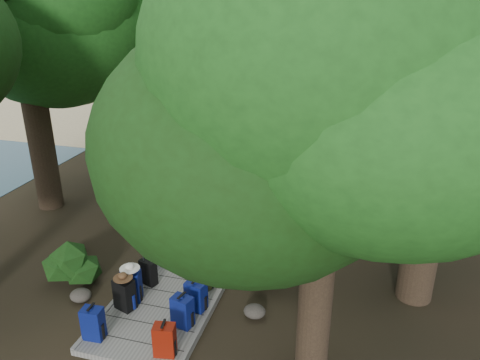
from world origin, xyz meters
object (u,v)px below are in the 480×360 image
(backpack_right_c, at_px, (196,294))
(suitcase_on_boardwalk, at_px, (148,272))
(sun_lounger, at_px, (349,126))
(kayak, at_px, (218,119))
(backpack_right_d, at_px, (205,277))
(backpack_left_c, at_px, (131,284))
(backpack_right_b, at_px, (182,310))
(duffel_right_black, at_px, (226,250))
(backpack_left_b, at_px, (124,293))
(backpack_left_a, at_px, (93,322))
(backpack_left_d, at_px, (159,248))
(backpack_right_a, at_px, (164,338))
(lone_suitcase_on_sand, at_px, (288,135))
(duffel_right_khaki, at_px, (212,270))

(backpack_right_c, relative_size, suitcase_on_boardwalk, 1.20)
(sun_lounger, bearing_deg, kayak, -171.90)
(backpack_right_d, height_order, sun_lounger, sun_lounger)
(backpack_left_c, bearing_deg, backpack_right_c, -8.22)
(backpack_right_c, distance_m, backpack_right_d, 0.72)
(backpack_right_b, bearing_deg, backpack_left_c, 174.83)
(backpack_right_b, height_order, duffel_right_black, backpack_right_b)
(backpack_left_b, xyz_separation_m, backpack_left_c, (-0.01, 0.27, 0.01))
(backpack_left_a, bearing_deg, backpack_left_b, 78.81)
(backpack_right_b, bearing_deg, backpack_left_d, 138.94)
(backpack_right_a, xyz_separation_m, lone_suitcase_on_sand, (-0.14, 12.45, -0.08))
(backpack_left_c, xyz_separation_m, backpack_right_b, (1.27, -0.44, -0.03))
(backpack_right_a, relative_size, backpack_right_b, 0.96)
(backpack_left_a, height_order, kayak, backpack_left_a)
(duffel_right_khaki, distance_m, suitcase_on_boardwalk, 1.34)
(suitcase_on_boardwalk, bearing_deg, lone_suitcase_on_sand, 103.48)
(backpack_left_c, xyz_separation_m, duffel_right_black, (1.33, 2.04, -0.17))
(backpack_right_c, bearing_deg, duffel_right_black, 101.80)
(backpack_left_a, distance_m, backpack_left_d, 2.68)
(suitcase_on_boardwalk, bearing_deg, backpack_left_b, -75.97)
(backpack_left_a, distance_m, backpack_right_d, 2.42)
(backpack_left_a, xyz_separation_m, sun_lounger, (3.54, 14.60, -0.13))
(backpack_right_d, xyz_separation_m, duffel_right_khaki, (0.02, 0.37, -0.05))
(duffel_right_khaki, bearing_deg, backpack_right_b, -98.27)
(backpack_left_b, distance_m, backpack_left_c, 0.27)
(backpack_left_a, height_order, backpack_right_b, backpack_left_a)
(backpack_left_c, xyz_separation_m, backpack_right_c, (1.34, 0.09, -0.03))
(backpack_right_c, bearing_deg, kayak, 118.21)
(backpack_left_c, xyz_separation_m, duffel_right_khaki, (1.30, 1.17, -0.17))
(lone_suitcase_on_sand, bearing_deg, backpack_left_d, -113.52)
(backpack_right_c, relative_size, sun_lounger, 0.34)
(backpack_right_b, xyz_separation_m, lone_suitcase_on_sand, (-0.15, 11.68, -0.10))
(backpack_right_b, xyz_separation_m, duffel_right_black, (0.06, 2.47, -0.14))
(backpack_right_d, relative_size, suitcase_on_boardwalk, 0.88)
(kayak, bearing_deg, backpack_left_b, -100.50)
(backpack_right_c, xyz_separation_m, duffel_right_khaki, (-0.04, 1.08, -0.14))
(backpack_left_b, height_order, sun_lounger, backpack_left_b)
(backpack_right_b, distance_m, lone_suitcase_on_sand, 11.68)
(backpack_right_d, relative_size, sun_lounger, 0.25)
(backpack_right_a, xyz_separation_m, duffel_right_black, (0.07, 3.24, -0.13))
(backpack_left_c, height_order, backpack_right_d, backpack_left_c)
(kayak, bearing_deg, backpack_left_c, -100.31)
(backpack_right_a, height_order, backpack_right_d, backpack_right_a)
(backpack_right_b, bearing_deg, backpack_left_a, -138.15)
(suitcase_on_boardwalk, distance_m, lone_suitcase_on_sand, 10.70)
(backpack_right_d, relative_size, duffel_right_khaki, 0.85)
(backpack_left_c, relative_size, suitcase_on_boardwalk, 1.32)
(backpack_left_c, xyz_separation_m, sun_lounger, (3.42, 13.42, -0.15))
(backpack_left_b, bearing_deg, backpack_right_a, -17.94)
(backpack_right_b, height_order, suitcase_on_boardwalk, backpack_right_b)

